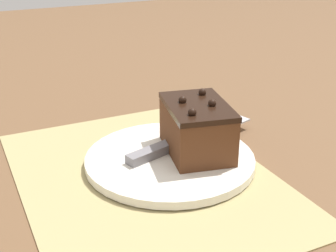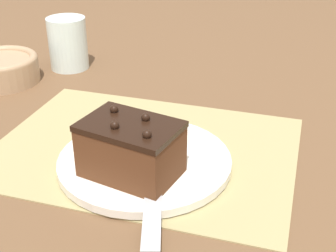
{
  "view_description": "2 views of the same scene",
  "coord_description": "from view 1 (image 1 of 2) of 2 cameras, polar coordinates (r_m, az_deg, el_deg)",
  "views": [
    {
      "loc": [
        0.54,
        -0.22,
        0.33
      ],
      "look_at": [
        -0.03,
        0.05,
        0.06
      ],
      "focal_mm": 50.0,
      "sensor_mm": 36.0,
      "label": 1
    },
    {
      "loc": [
        -0.22,
        0.59,
        0.38
      ],
      "look_at": [
        -0.04,
        0.01,
        0.05
      ],
      "focal_mm": 50.0,
      "sensor_mm": 36.0,
      "label": 2
    }
  ],
  "objects": [
    {
      "name": "ground_plane",
      "position": [
        0.67,
        -2.81,
        -6.28
      ],
      "size": [
        3.0,
        3.0,
        0.0
      ],
      "primitive_type": "plane",
      "color": "brown"
    },
    {
      "name": "placemat_woven",
      "position": [
        0.67,
        -2.82,
        -6.14
      ],
      "size": [
        0.46,
        0.34,
        0.0
      ],
      "primitive_type": "cube",
      "color": "tan",
      "rests_on": "ground_plane"
    },
    {
      "name": "cake_plate",
      "position": [
        0.7,
        0.22,
        -4.1
      ],
      "size": [
        0.25,
        0.25,
        0.01
      ],
      "color": "white",
      "rests_on": "placemat_woven"
    },
    {
      "name": "chocolate_cake",
      "position": [
        0.69,
        3.54,
        -0.22
      ],
      "size": [
        0.14,
        0.11,
        0.09
      ],
      "rotation": [
        0.0,
        0.0,
        -0.21
      ],
      "color": "#512D19",
      "rests_on": "cake_plate"
    },
    {
      "name": "serving_knife",
      "position": [
        0.72,
        0.61,
        -2.36
      ],
      "size": [
        0.09,
        0.25,
        0.01
      ],
      "rotation": [
        0.0,
        0.0,
        0.29
      ],
      "color": "slate",
      "rests_on": "cake_plate"
    }
  ]
}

